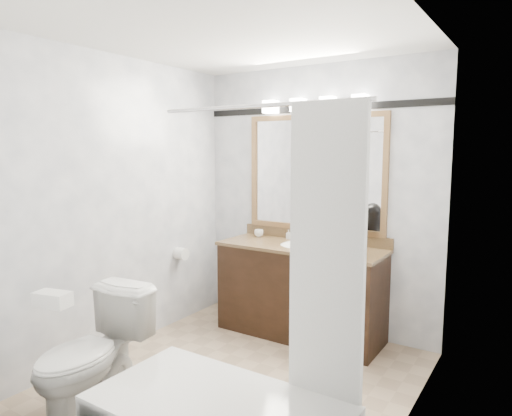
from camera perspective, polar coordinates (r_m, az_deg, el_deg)
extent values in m
cube|color=tan|center=(3.66, -2.38, -20.78)|extent=(2.40, 2.60, 0.01)
cube|color=white|center=(3.33, -2.62, 20.98)|extent=(2.40, 2.60, 0.01)
cube|color=white|center=(4.39, 7.42, 1.10)|extent=(2.40, 0.01, 2.50)
cube|color=white|center=(2.34, -21.36, -4.71)|extent=(2.40, 0.01, 2.50)
cube|color=white|center=(4.08, -16.44, 0.40)|extent=(0.01, 2.60, 2.50)
cube|color=white|center=(2.76, 18.42, -2.84)|extent=(0.01, 2.60, 2.50)
cube|color=black|center=(4.30, 5.54, -10.44)|extent=(1.50, 0.55, 0.82)
cube|color=olive|center=(4.20, 5.61, -4.90)|extent=(1.53, 0.58, 0.03)
cube|color=olive|center=(4.42, 7.23, -3.44)|extent=(1.53, 0.03, 0.10)
ellipsoid|color=white|center=(4.20, 5.61, -5.10)|extent=(0.44, 0.34, 0.14)
cube|color=olive|center=(4.35, 7.44, 11.27)|extent=(1.40, 0.04, 0.05)
cube|color=olive|center=(4.40, 7.22, -2.49)|extent=(1.40, 0.04, 0.05)
cube|color=olive|center=(4.68, -0.18, 4.61)|extent=(0.05, 0.04, 1.00)
cube|color=olive|center=(4.10, 15.89, 3.96)|extent=(0.05, 0.04, 1.00)
cube|color=white|center=(4.35, 7.36, 4.35)|extent=(1.30, 0.01, 1.00)
cube|color=silver|center=(4.35, 7.41, 12.92)|extent=(0.90, 0.05, 0.03)
cube|color=white|center=(4.52, 1.85, 12.51)|extent=(0.12, 0.12, 0.12)
cube|color=white|center=(4.37, 5.30, 12.66)|extent=(0.12, 0.12, 0.12)
cube|color=white|center=(4.24, 8.98, 12.77)|extent=(0.12, 0.12, 0.12)
cube|color=white|center=(4.13, 12.89, 12.84)|extent=(0.12, 0.12, 0.12)
cube|color=black|center=(4.37, 7.54, 12.24)|extent=(2.40, 0.01, 0.06)
cylinder|color=silver|center=(2.50, 0.23, 12.64)|extent=(1.30, 0.02, 0.02)
cube|color=white|center=(2.34, 8.82, -6.17)|extent=(0.40, 0.04, 1.55)
cylinder|color=white|center=(4.58, -9.32, -5.65)|extent=(0.11, 0.12, 0.12)
imported|color=white|center=(3.25, -19.89, -17.01)|extent=(0.52, 0.83, 0.81)
cube|color=white|center=(2.96, -24.09, -10.37)|extent=(0.23, 0.16, 0.09)
cylinder|color=black|center=(3.89, 11.09, -5.57)|extent=(0.19, 0.19, 0.02)
cylinder|color=black|center=(3.93, 11.37, -3.44)|extent=(0.16, 0.16, 0.27)
sphere|color=black|center=(3.90, 11.42, -1.48)|extent=(0.16, 0.16, 0.16)
cube|color=black|center=(3.83, 11.09, -2.35)|extent=(0.12, 0.12, 0.05)
cylinder|color=silver|center=(3.87, 11.02, -5.18)|extent=(0.06, 0.06, 0.06)
imported|color=white|center=(4.59, 0.36, -3.16)|extent=(0.11, 0.11, 0.07)
imported|color=white|center=(4.48, 4.10, -3.31)|extent=(0.05, 0.05, 0.09)
imported|color=white|center=(4.23, 8.79, -3.97)|extent=(0.09, 0.09, 0.10)
cube|color=beige|center=(4.28, 6.65, -4.27)|extent=(0.10, 0.07, 0.03)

